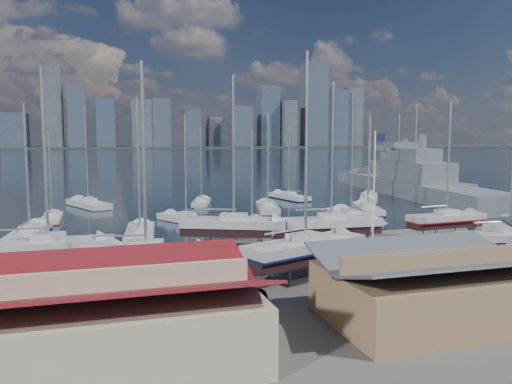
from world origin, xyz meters
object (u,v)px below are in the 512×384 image
object	(u,v)px
naval_ship_east	(414,187)
naval_ship_west	(398,180)
car_a	(239,303)
sailboat_cradle_0	(49,248)
flagpole	(375,188)

from	to	relation	value
naval_ship_east	naval_ship_west	xyz separation A→B (m)	(6.65, 15.76, -0.00)
naval_ship_east	car_a	bearing A→B (deg)	144.93
sailboat_cradle_0	car_a	distance (m)	17.37
naval_ship_west	car_a	distance (m)	86.09
sailboat_cradle_0	flagpole	world-z (taller)	sailboat_cradle_0
naval_ship_west	flagpole	world-z (taller)	naval_ship_west
naval_ship_east	naval_ship_west	world-z (taller)	naval_ship_east
flagpole	naval_ship_east	bearing A→B (deg)	51.98
naval_ship_east	naval_ship_west	size ratio (longest dim) A/B	1.36
naval_ship_east	flagpole	bearing A→B (deg)	149.62
naval_ship_west	flagpole	distance (m)	70.28
sailboat_cradle_0	naval_ship_west	xyz separation A→B (m)	(65.74, 54.33, -0.39)
naval_ship_east	flagpole	xyz separation A→B (m)	(-32.94, -42.12, 4.69)
naval_ship_west	flagpole	xyz separation A→B (m)	(-39.58, -57.88, 4.69)
naval_ship_west	sailboat_cradle_0	bearing A→B (deg)	122.84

